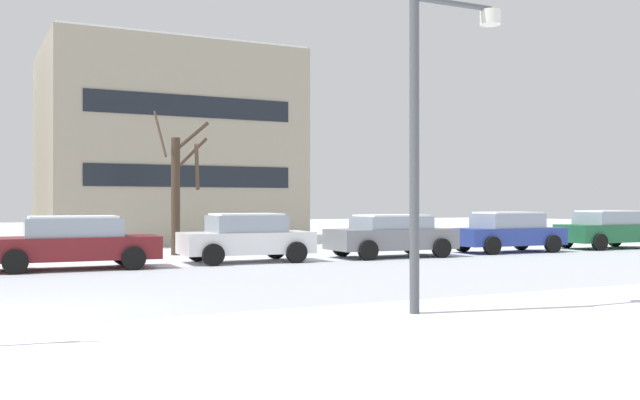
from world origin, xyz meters
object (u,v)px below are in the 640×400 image
at_px(street_lamp, 432,113).
at_px(parked_car_green, 608,229).
at_px(parked_car_blue, 507,232).
at_px(parked_car_maroon, 73,242).
at_px(parked_car_white, 246,237).
at_px(parked_car_gray, 391,235).

xyz_separation_m(street_lamp, parked_car_green, (15.99, 10.77, -2.52)).
distance_m(parked_car_blue, parked_car_green, 5.06).
height_order(parked_car_maroon, parked_car_green, parked_car_green).
distance_m(parked_car_maroon, parked_car_white, 5.06).
distance_m(parked_car_white, parked_car_gray, 5.06).
xyz_separation_m(street_lamp, parked_car_white, (0.82, 10.87, -2.53)).
relative_size(street_lamp, parked_car_gray, 1.25).
bearing_deg(parked_car_maroon, parked_car_white, 1.60).
xyz_separation_m(parked_car_maroon, parked_car_gray, (10.12, -0.04, -0.01)).
bearing_deg(street_lamp, parked_car_gray, 61.20).
bearing_deg(parked_car_blue, parked_car_gray, -178.73).
bearing_deg(street_lamp, parked_car_blue, 44.65).
distance_m(street_lamp, parked_car_green, 19.45).
xyz_separation_m(parked_car_maroon, parked_car_blue, (15.18, 0.07, 0.01)).
bearing_deg(parked_car_maroon, street_lamp, -68.43).
bearing_deg(parked_car_gray, parked_car_white, 177.91).
distance_m(parked_car_maroon, parked_car_gray, 10.12).
bearing_deg(parked_car_gray, parked_car_maroon, 179.76).
relative_size(street_lamp, parked_car_white, 1.32).
bearing_deg(parked_car_blue, street_lamp, -135.35).
height_order(street_lamp, parked_car_maroon, street_lamp).
height_order(parked_car_white, parked_car_green, parked_car_green).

